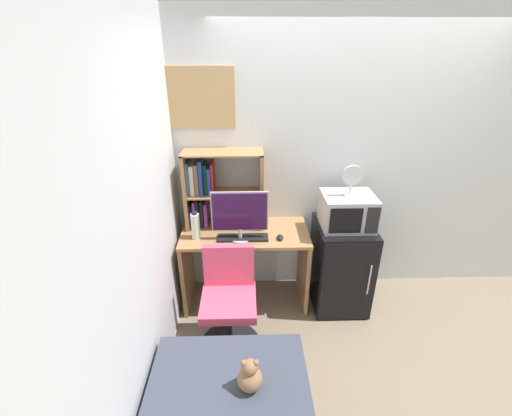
{
  "coord_description": "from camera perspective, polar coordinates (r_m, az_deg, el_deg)",
  "views": [
    {
      "loc": [
        -0.95,
        -3.01,
        2.31
      ],
      "look_at": [
        -0.87,
        -0.31,
        1.02
      ],
      "focal_mm": 24.16,
      "sensor_mm": 36.0,
      "label": 1
    }
  ],
  "objects": [
    {
      "name": "hutch_bookshelf",
      "position": [
        3.13,
        -7.3,
        3.4
      ],
      "size": [
        0.7,
        0.28,
        0.71
      ],
      "color": "#997047",
      "rests_on": "desk"
    },
    {
      "name": "wall_left",
      "position": [
        1.86,
        -22.75,
        -9.67
      ],
      "size": [
        0.04,
        4.4,
        2.6
      ],
      "primitive_type": "cube",
      "color": "silver",
      "rests_on": "ground_plane"
    },
    {
      "name": "wall_corkboard",
      "position": [
        3.06,
        -10.95,
        17.44
      ],
      "size": [
        0.76,
        0.02,
        0.5
      ],
      "primitive_type": "cube",
      "color": "tan"
    },
    {
      "name": "microwave",
      "position": [
        3.11,
        14.88,
        -0.46
      ],
      "size": [
        0.45,
        0.38,
        0.3
      ],
      "color": "#ADADB2",
      "rests_on": "mini_fridge"
    },
    {
      "name": "desk_fan",
      "position": [
        2.99,
        15.59,
        4.74
      ],
      "size": [
        0.17,
        0.11,
        0.27
      ],
      "color": "silver",
      "rests_on": "microwave"
    },
    {
      "name": "keyboard",
      "position": [
        3.02,
        -2.19,
        -4.95
      ],
      "size": [
        0.44,
        0.13,
        0.02
      ],
      "primitive_type": "cube",
      "color": "black",
      "rests_on": "desk"
    },
    {
      "name": "monitor",
      "position": [
        2.9,
        -2.71,
        -0.99
      ],
      "size": [
        0.48,
        0.18,
        0.45
      ],
      "color": "#B7B7BC",
      "rests_on": "desk"
    },
    {
      "name": "computer_mouse",
      "position": [
        3.01,
        4.02,
        -4.87
      ],
      "size": [
        0.06,
        0.09,
        0.04
      ],
      "primitive_type": "ellipsoid",
      "color": "black",
      "rests_on": "desk"
    },
    {
      "name": "desk",
      "position": [
        3.26,
        -1.79,
        -7.68
      ],
      "size": [
        1.15,
        0.57,
        0.77
      ],
      "color": "#997047",
      "rests_on": "ground_plane"
    },
    {
      "name": "bed",
      "position": [
        2.49,
        -4.43,
        -31.1
      ],
      "size": [
        1.01,
        0.87,
        0.46
      ],
      "color": "#997047",
      "rests_on": "ground_plane"
    },
    {
      "name": "desk_chair",
      "position": [
        2.91,
        -4.45,
        -15.85
      ],
      "size": [
        0.5,
        0.5,
        0.87
      ],
      "color": "black",
      "rests_on": "ground_plane"
    },
    {
      "name": "water_bottle",
      "position": [
        3.02,
        -9.98,
        -2.94
      ],
      "size": [
        0.08,
        0.08,
        0.25
      ],
      "color": "silver",
      "rests_on": "desk"
    },
    {
      "name": "wall_back",
      "position": [
        3.47,
        21.55,
        6.8
      ],
      "size": [
        6.4,
        0.04,
        2.6
      ],
      "primitive_type": "cube",
      "color": "silver",
      "rests_on": "ground_plane"
    },
    {
      "name": "mini_fridge",
      "position": [
        3.38,
        13.81,
        -9.2
      ],
      "size": [
        0.5,
        0.57,
        0.85
      ],
      "color": "black",
      "rests_on": "ground_plane"
    },
    {
      "name": "teddy_bear",
      "position": [
        2.23,
        -1.01,
        -26.11
      ],
      "size": [
        0.15,
        0.15,
        0.23
      ],
      "color": "#846042",
      "rests_on": "bed"
    }
  ]
}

